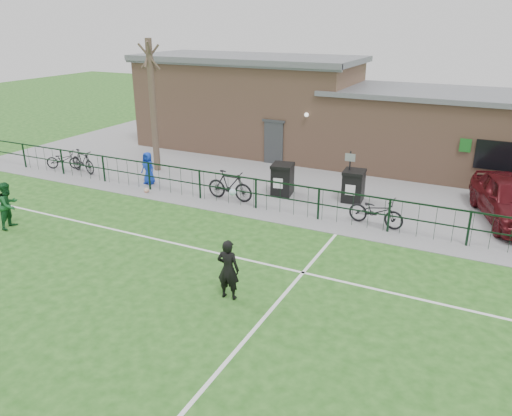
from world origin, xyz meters
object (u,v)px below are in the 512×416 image
at_px(car_maroon, 512,199).
at_px(bicycle_b, 83,161).
at_px(ball_ground, 147,190).
at_px(sign_post, 349,176).
at_px(spectator_child, 148,168).
at_px(wheelie_bin_right, 353,187).
at_px(outfield_player, 9,205).
at_px(bicycle_a, 63,160).
at_px(bare_tree, 153,107).
at_px(bicycle_d, 230,186).
at_px(wheelie_bin_left, 283,180).
at_px(bicycle_e, 376,211).

bearing_deg(car_maroon, bicycle_b, 168.67).
height_order(car_maroon, ball_ground, car_maroon).
relative_size(sign_post, spectator_child, 1.42).
relative_size(wheelie_bin_right, outfield_player, 0.72).
bearing_deg(bicycle_a, bare_tree, -90.39).
bearing_deg(car_maroon, spectator_child, 170.61).
xyz_separation_m(bicycle_b, outfield_player, (2.57, -6.01, 0.26)).
relative_size(bicycle_b, bicycle_d, 0.90).
height_order(wheelie_bin_left, ball_ground, wheelie_bin_left).
bearing_deg(ball_ground, sign_post, 19.93).
distance_m(bicycle_a, bicycle_b, 1.30).
bearing_deg(ball_ground, spectator_child, 122.73).
relative_size(sign_post, bicycle_d, 1.01).
height_order(bicycle_d, bicycle_e, bicycle_d).
relative_size(wheelie_bin_right, bicycle_d, 0.59).
bearing_deg(bicycle_d, bare_tree, 68.33).
relative_size(car_maroon, bicycle_a, 2.89).
xyz_separation_m(car_maroon, bicycle_d, (-9.98, -2.53, -0.23)).
bearing_deg(sign_post, wheelie_bin_left, -169.57).
relative_size(bicycle_d, spectator_child, 1.40).
relative_size(bare_tree, ball_ground, 28.16).
bearing_deg(ball_ground, bicycle_e, 4.59).
height_order(bare_tree, wheelie_bin_right, bare_tree).
height_order(wheelie_bin_right, car_maroon, car_maroon).
distance_m(spectator_child, ball_ground, 1.35).
bearing_deg(bicycle_e, outfield_player, 124.58).
bearing_deg(spectator_child, bicycle_e, 5.80).
relative_size(wheelie_bin_left, ball_ground, 5.61).
bearing_deg(car_maroon, wheelie_bin_left, 168.01).
height_order(bicycle_b, bicycle_d, bicycle_d).
relative_size(bare_tree, bicycle_a, 3.60).
xyz_separation_m(bare_tree, bicycle_d, (5.17, -2.13, -2.39)).
distance_m(bicycle_e, outfield_player, 12.65).
bearing_deg(bicycle_b, car_maroon, -68.91).
xyz_separation_m(wheelie_bin_right, bicycle_b, (-12.42, -1.82, -0.05)).
relative_size(bicycle_a, outfield_player, 1.02).
xyz_separation_m(wheelie_bin_right, car_maroon, (5.57, 0.46, 0.24)).
relative_size(wheelie_bin_left, bicycle_a, 0.72).
bearing_deg(wheelie_bin_right, ball_ground, -165.08).
height_order(bare_tree, ball_ground, bare_tree).
distance_m(bicycle_e, spectator_child, 10.01).
bearing_deg(bicycle_a, wheelie_bin_right, -106.94).
xyz_separation_m(bare_tree, bicycle_e, (10.98, -2.15, -2.46)).
bearing_deg(outfield_player, bicycle_a, 19.38).
bearing_deg(ball_ground, bare_tree, 119.22).
height_order(wheelie_bin_right, sign_post, sign_post).
relative_size(bare_tree, bicycle_d, 3.03).
xyz_separation_m(sign_post, bicycle_a, (-13.51, -1.75, -0.56)).
bearing_deg(car_maroon, ball_ground, 175.12).
xyz_separation_m(sign_post, bicycle_b, (-12.22, -1.80, -0.46)).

